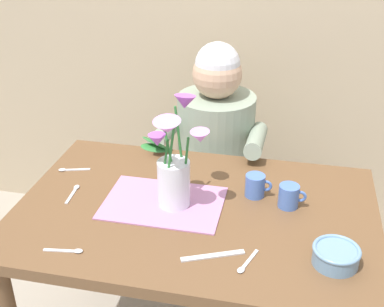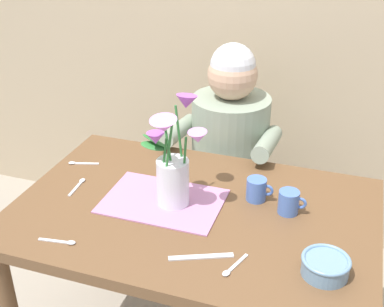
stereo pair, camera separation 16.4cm
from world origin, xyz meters
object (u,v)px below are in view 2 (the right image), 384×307
object	(u,v)px
seated_person	(229,167)
ceramic_mug	(289,202)
flower_vase	(173,163)
tea_cup	(257,189)
dinner_knife	(201,257)
ceramic_bowl	(325,265)

from	to	relation	value
seated_person	ceramic_mug	distance (m)	0.67
flower_vase	tea_cup	xyz separation A→B (m)	(0.26, 0.12, -0.12)
dinner_knife	tea_cup	world-z (taller)	tea_cup
seated_person	tea_cup	distance (m)	0.58
ceramic_bowl	ceramic_mug	world-z (taller)	ceramic_mug
seated_person	dinner_knife	world-z (taller)	seated_person
seated_person	flower_vase	size ratio (longest dim) A/B	3.06
flower_vase	tea_cup	world-z (taller)	flower_vase
seated_person	tea_cup	xyz separation A→B (m)	(0.22, -0.49, 0.22)
dinner_knife	tea_cup	distance (m)	0.37
dinner_knife	ceramic_mug	size ratio (longest dim) A/B	2.04
dinner_knife	tea_cup	bearing A→B (deg)	52.66
seated_person	ceramic_mug	xyz separation A→B (m)	(0.34, -0.54, 0.22)
seated_person	ceramic_mug	world-z (taller)	seated_person
ceramic_bowl	dinner_knife	distance (m)	0.35
ceramic_bowl	tea_cup	size ratio (longest dim) A/B	1.46
flower_vase	tea_cup	bearing A→B (deg)	24.57
flower_vase	ceramic_mug	world-z (taller)	flower_vase
ceramic_bowl	ceramic_mug	distance (m)	0.30
ceramic_bowl	tea_cup	xyz separation A→B (m)	(-0.26, 0.31, 0.01)
seated_person	dinner_knife	bearing A→B (deg)	-78.51
seated_person	flower_vase	distance (m)	0.70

